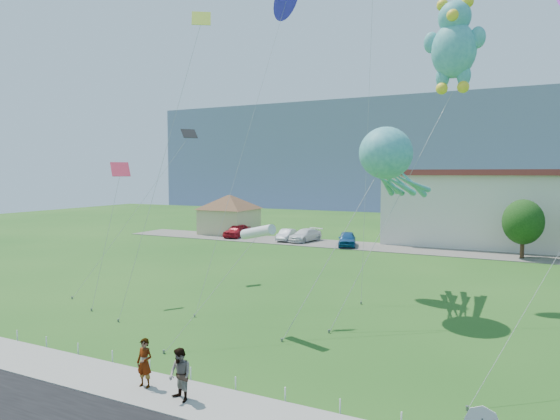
# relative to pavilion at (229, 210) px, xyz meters

# --- Properties ---
(ground) EXTENTS (160.00, 160.00, 0.00)m
(ground) POSITION_rel_pavilion_xyz_m (24.00, -38.00, -3.02)
(ground) COLOR #1D4F16
(ground) RESTS_ON ground
(sidewalk) EXTENTS (80.00, 2.50, 0.10)m
(sidewalk) POSITION_rel_pavilion_xyz_m (24.00, -40.75, -2.97)
(sidewalk) COLOR gray
(sidewalk) RESTS_ON ground
(parking_strip) EXTENTS (70.00, 6.00, 0.06)m
(parking_strip) POSITION_rel_pavilion_xyz_m (24.00, -3.00, -2.99)
(parking_strip) COLOR #59544C
(parking_strip) RESTS_ON ground
(hill_ridge) EXTENTS (160.00, 50.00, 25.00)m
(hill_ridge) POSITION_rel_pavilion_xyz_m (24.00, 82.00, 9.48)
(hill_ridge) COLOR slate
(hill_ridge) RESTS_ON ground
(pavilion) EXTENTS (9.20, 9.20, 5.00)m
(pavilion) POSITION_rel_pavilion_xyz_m (0.00, 0.00, 0.00)
(pavilion) COLOR tan
(pavilion) RESTS_ON ground
(rope_fence) EXTENTS (26.05, 0.05, 0.50)m
(rope_fence) POSITION_rel_pavilion_xyz_m (24.00, -39.30, -2.77)
(rope_fence) COLOR white
(rope_fence) RESTS_ON ground
(tree_near) EXTENTS (3.60, 3.60, 5.47)m
(tree_near) POSITION_rel_pavilion_xyz_m (34.00, -4.00, 0.36)
(tree_near) COLOR #3F2B19
(tree_near) RESTS_ON ground
(pedestrian_left) EXTENTS (0.66, 0.44, 1.78)m
(pedestrian_left) POSITION_rel_pavilion_xyz_m (22.01, -40.72, -2.03)
(pedestrian_left) COLOR gray
(pedestrian_left) RESTS_ON sidewalk
(pedestrian_right) EXTENTS (1.06, 0.94, 1.81)m
(pedestrian_right) POSITION_rel_pavilion_xyz_m (23.86, -41.04, -2.02)
(pedestrian_right) COLOR gray
(pedestrian_right) RESTS_ON sidewalk
(parked_car_red) EXTENTS (1.95, 4.63, 1.56)m
(parked_car_red) POSITION_rel_pavilion_xyz_m (2.82, -2.72, -2.18)
(parked_car_red) COLOR red
(parked_car_red) RESTS_ON parking_strip
(parked_car_silver) EXTENTS (1.81, 4.09, 1.31)m
(parked_car_silver) POSITION_rel_pavilion_xyz_m (9.57, -2.93, -2.31)
(parked_car_silver) COLOR #BCBBC2
(parked_car_silver) RESTS_ON parking_strip
(parked_car_white) EXTENTS (2.93, 5.17, 1.41)m
(parked_car_white) POSITION_rel_pavilion_xyz_m (11.76, -2.64, -2.26)
(parked_car_white) COLOR white
(parked_car_white) RESTS_ON parking_strip
(parked_car_blue) EXTENTS (3.06, 4.81, 1.52)m
(parked_car_blue) POSITION_rel_pavilion_xyz_m (17.20, -3.91, -2.20)
(parked_car_blue) COLOR navy
(parked_car_blue) RESTS_ON parking_strip
(octopus_kite) EXTENTS (4.44, 13.47, 10.42)m
(octopus_kite) POSITION_rel_pavilion_xyz_m (27.15, -25.66, 5.29)
(octopus_kite) COLOR teal
(octopus_kite) RESTS_ON ground
(teddy_bear_kite) EXTENTS (6.25, 8.78, 17.73)m
(teddy_bear_kite) POSITION_rel_pavilion_xyz_m (30.25, -24.08, 12.17)
(teddy_bear_kite) COLOR teal
(teddy_bear_kite) RESTS_ON ground
(small_kite_blue) EXTENTS (1.80, 11.08, 20.67)m
(small_kite_blue) POSITION_rel_pavilion_xyz_m (18.72, -22.40, 16.40)
(small_kite_blue) COLOR #3526D8
(small_kite_blue) RESTS_ON ground
(small_kite_black) EXTENTS (3.08, 9.80, 11.24)m
(small_kite_black) POSITION_rel_pavilion_xyz_m (11.07, -24.68, 6.45)
(small_kite_black) COLOR black
(small_kite_black) RESTS_ON ground
(small_kite_white) EXTENTS (2.61, 5.50, 5.44)m
(small_kite_white) POSITION_rel_pavilion_xyz_m (22.57, -33.28, 1.94)
(small_kite_white) COLOR silver
(small_kite_white) RESTS_ON ground
(small_kite_yellow) EXTENTS (2.49, 6.00, 17.28)m
(small_kite_yellow) POSITION_rel_pavilion_xyz_m (16.65, -30.42, 11.50)
(small_kite_yellow) COLOR #B5D331
(small_kite_yellow) RESTS_ON ground
(small_kite_pink) EXTENTS (1.29, 3.76, 8.52)m
(small_kite_pink) POSITION_rel_pavilion_xyz_m (11.73, -31.34, 4.31)
(small_kite_pink) COLOR #E7334C
(small_kite_pink) RESTS_ON ground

